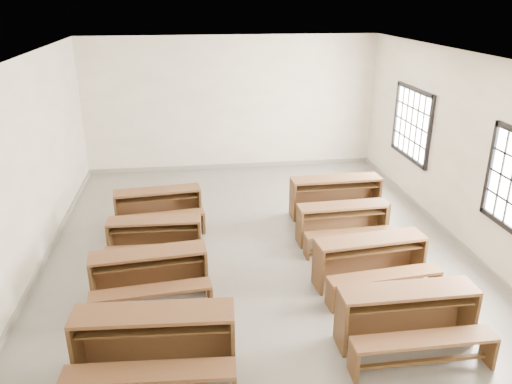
{
  "coord_description": "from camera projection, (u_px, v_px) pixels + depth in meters",
  "views": [
    {
      "loc": [
        -1.05,
        -7.61,
        4.04
      ],
      "look_at": [
        0.0,
        0.0,
        1.0
      ],
      "focal_mm": 35.0,
      "sensor_mm": 36.0,
      "label": 1
    }
  ],
  "objects": [
    {
      "name": "room",
      "position": [
        262.0,
        124.0,
        7.86
      ],
      "size": [
        8.5,
        8.5,
        3.2
      ],
      "color": "slate",
      "rests_on": "ground"
    },
    {
      "name": "desk_set_0",
      "position": [
        155.0,
        340.0,
        5.54
      ],
      "size": [
        1.85,
        1.05,
        0.8
      ],
      "rotation": [
        0.0,
        0.0,
        -0.07
      ],
      "color": "brown",
      "rests_on": "ground"
    },
    {
      "name": "desk_set_1",
      "position": [
        150.0,
        272.0,
        6.99
      ],
      "size": [
        1.68,
        0.98,
        0.72
      ],
      "rotation": [
        0.0,
        0.0,
        0.09
      ],
      "color": "brown",
      "rests_on": "ground"
    },
    {
      "name": "desk_set_2",
      "position": [
        155.0,
        236.0,
        8.1
      ],
      "size": [
        1.53,
        0.83,
        0.67
      ],
      "rotation": [
        0.0,
        0.0,
        -0.04
      ],
      "color": "brown",
      "rests_on": "ground"
    },
    {
      "name": "desk_set_3",
      "position": [
        158.0,
        205.0,
        9.23
      ],
      "size": [
        1.65,
        0.98,
        0.71
      ],
      "rotation": [
        0.0,
        0.0,
        0.1
      ],
      "color": "brown",
      "rests_on": "ground"
    },
    {
      "name": "desk_set_4",
      "position": [
        408.0,
        314.0,
        6.05
      ],
      "size": [
        1.68,
        0.87,
        0.76
      ],
      "rotation": [
        0.0,
        0.0,
        0.0
      ],
      "color": "brown",
      "rests_on": "ground"
    },
    {
      "name": "desk_set_5",
      "position": [
        371.0,
        258.0,
        7.34
      ],
      "size": [
        1.72,
        1.01,
        0.74
      ],
      "rotation": [
        0.0,
        0.0,
        0.1
      ],
      "color": "brown",
      "rests_on": "ground"
    },
    {
      "name": "desk_set_6",
      "position": [
        343.0,
        221.0,
        8.61
      ],
      "size": [
        1.57,
        0.86,
        0.69
      ],
      "rotation": [
        0.0,
        0.0,
        0.04
      ],
      "color": "brown",
      "rests_on": "ground"
    },
    {
      "name": "desk_set_7",
      "position": [
        336.0,
        194.0,
        9.63
      ],
      "size": [
        1.74,
        0.92,
        0.78
      ],
      "rotation": [
        0.0,
        0.0,
        0.02
      ],
      "color": "brown",
      "rests_on": "ground"
    }
  ]
}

